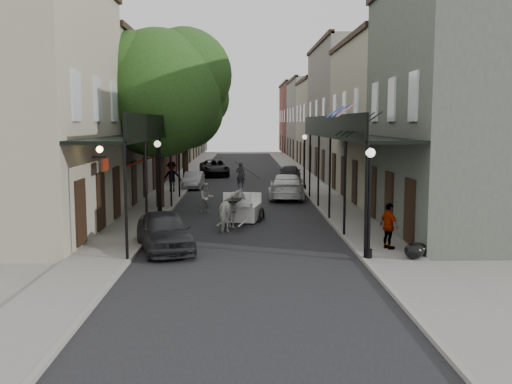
{
  "coord_description": "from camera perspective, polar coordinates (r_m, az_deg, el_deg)",
  "views": [
    {
      "loc": [
        -0.14,
        -20.74,
        4.67
      ],
      "look_at": [
        0.46,
        4.32,
        1.6
      ],
      "focal_mm": 40.0,
      "sensor_mm": 36.0,
      "label": 1
    }
  ],
  "objects": [
    {
      "name": "lamppost_right_far",
      "position": [
        39.06,
        4.86,
        3.11
      ],
      "size": [
        0.32,
        0.32,
        3.71
      ],
      "color": "black",
      "rests_on": "sidewalk_right"
    },
    {
      "name": "car_left_mid",
      "position": [
        40.63,
        -6.26,
        1.17
      ],
      "size": [
        1.36,
        3.61,
        1.18
      ],
      "primitive_type": "imported",
      "rotation": [
        0.0,
        0.0,
        -0.03
      ],
      "color": "gray",
      "rests_on": "ground"
    },
    {
      "name": "car_left_far",
      "position": [
        49.99,
        -4.2,
        2.43
      ],
      "size": [
        2.98,
        5.42,
        1.44
      ],
      "primitive_type": "imported",
      "rotation": [
        0.0,
        0.0,
        0.12
      ],
      "color": "black",
      "rests_on": "ground"
    },
    {
      "name": "carriage",
      "position": [
        27.29,
        -1.14,
        -0.51
      ],
      "size": [
        2.06,
        2.77,
        2.87
      ],
      "rotation": [
        0.0,
        0.0,
        -0.21
      ],
      "color": "black",
      "rests_on": "ground"
    },
    {
      "name": "lamppost_left",
      "position": [
        27.16,
        -9.76,
        1.34
      ],
      "size": [
        0.32,
        0.32,
        3.71
      ],
      "color": "black",
      "rests_on": "sidewalk_left"
    },
    {
      "name": "tree_near",
      "position": [
        31.24,
        -8.98,
        10.23
      ],
      "size": [
        7.31,
        6.8,
        9.63
      ],
      "color": "#382619",
      "rests_on": "sidewalk_left"
    },
    {
      "name": "ground",
      "position": [
        21.26,
        -0.97,
        -5.71
      ],
      "size": [
        140.0,
        140.0,
        0.0
      ],
      "primitive_type": "plane",
      "color": "gray",
      "rests_on": "ground"
    },
    {
      "name": "road",
      "position": [
        41.01,
        -1.17,
        0.45
      ],
      "size": [
        8.0,
        90.0,
        0.01
      ],
      "primitive_type": "cube",
      "color": "black",
      "rests_on": "ground"
    },
    {
      "name": "horse",
      "position": [
        24.74,
        -2.39,
        -1.89
      ],
      "size": [
        1.32,
        2.18,
        1.72
      ],
      "primitive_type": "imported",
      "rotation": [
        0.0,
        0.0,
        2.93
      ],
      "color": "beige",
      "rests_on": "ground"
    },
    {
      "name": "pedestrian_sidewalk_left",
      "position": [
        38.07,
        -8.42,
        1.54
      ],
      "size": [
        1.41,
        1.02,
        1.97
      ],
      "primitive_type": "imported",
      "rotation": [
        0.0,
        0.0,
        3.38
      ],
      "color": "gray",
      "rests_on": "sidewalk_left"
    },
    {
      "name": "pedestrian_walking",
      "position": [
        29.48,
        -4.98,
        -0.6
      ],
      "size": [
        0.94,
        0.84,
        1.59
      ],
      "primitive_type": "imported",
      "rotation": [
        0.0,
        0.0,
        0.37
      ],
      "color": "#A8A89F",
      "rests_on": "ground"
    },
    {
      "name": "gallery_right",
      "position": [
        28.17,
        8.74,
        5.65
      ],
      "size": [
        2.2,
        18.05,
        4.88
      ],
      "color": "black",
      "rests_on": "sidewalk_right"
    },
    {
      "name": "tree_far",
      "position": [
        45.12,
        -6.67,
        8.42
      ],
      "size": [
        6.45,
        6.0,
        8.61
      ],
      "color": "#382619",
      "rests_on": "sidewalk_left"
    },
    {
      "name": "car_right_far",
      "position": [
        44.92,
        3.41,
        1.9
      ],
      "size": [
        2.17,
        4.3,
        1.41
      ],
      "primitive_type": "imported",
      "rotation": [
        0.0,
        0.0,
        3.01
      ],
      "color": "black",
      "rests_on": "ground"
    },
    {
      "name": "trash_bags",
      "position": [
        20.08,
        15.69,
        -5.63
      ],
      "size": [
        0.91,
        1.06,
        0.55
      ],
      "color": "black",
      "rests_on": "sidewalk_right"
    },
    {
      "name": "building_row_right",
      "position": [
        51.49,
        8.47,
        7.55
      ],
      "size": [
        5.0,
        80.0,
        10.5
      ],
      "primitive_type": "cube",
      "color": "gray",
      "rests_on": "ground"
    },
    {
      "name": "sidewalk_left",
      "position": [
        41.29,
        -8.13,
        0.5
      ],
      "size": [
        2.2,
        90.0,
        0.12
      ],
      "primitive_type": "cube",
      "color": "gray",
      "rests_on": "ground"
    },
    {
      "name": "car_left_near",
      "position": [
        21.06,
        -9.15,
        -3.9
      ],
      "size": [
        2.88,
        4.59,
        1.46
      ],
      "primitive_type": "imported",
      "rotation": [
        0.0,
        0.0,
        0.29
      ],
      "color": "black",
      "rests_on": "ground"
    },
    {
      "name": "pedestrian_sidewalk_right",
      "position": [
        21.1,
        13.16,
        -3.34
      ],
      "size": [
        0.76,
        1.06,
        1.67
      ],
      "primitive_type": "imported",
      "rotation": [
        0.0,
        0.0,
        1.98
      ],
      "color": "gray",
      "rests_on": "sidewalk_right"
    },
    {
      "name": "gallery_left",
      "position": [
        28.12,
        -10.95,
        5.6
      ],
      "size": [
        2.2,
        18.05,
        4.88
      ],
      "color": "black",
      "rests_on": "sidewalk_left"
    },
    {
      "name": "sidewalk_right",
      "position": [
        41.32,
        5.78,
        0.54
      ],
      "size": [
        2.2,
        90.0,
        0.12
      ],
      "primitive_type": "cube",
      "color": "gray",
      "rests_on": "ground"
    },
    {
      "name": "building_row_left",
      "position": [
        51.45,
        -10.94,
        7.5
      ],
      "size": [
        5.0,
        80.0,
        10.5
      ],
      "primitive_type": "cube",
      "color": "#9D977E",
      "rests_on": "ground"
    },
    {
      "name": "car_right_near",
      "position": [
        35.07,
        3.11,
        0.58
      ],
      "size": [
        2.6,
        5.44,
        1.53
      ],
      "primitive_type": "imported",
      "rotation": [
        0.0,
        0.0,
        3.05
      ],
      "color": "white",
      "rests_on": "ground"
    },
    {
      "name": "lamppost_right_near",
      "position": [
        19.4,
        11.26,
        -0.92
      ],
      "size": [
        0.32,
        0.32,
        3.71
      ],
      "color": "black",
      "rests_on": "sidewalk_right"
    }
  ]
}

